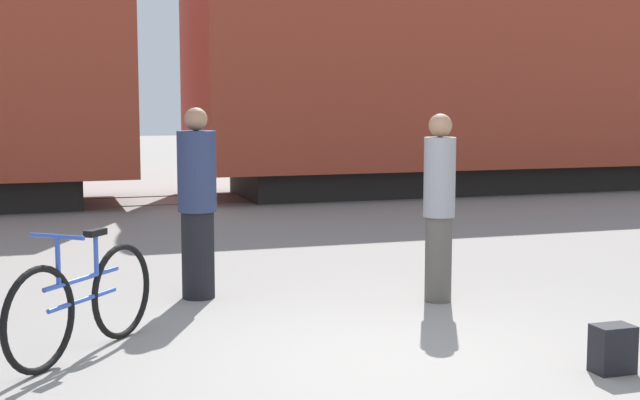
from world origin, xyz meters
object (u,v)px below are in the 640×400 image
(backpack, at_px, (613,349))
(person_in_grey, at_px, (439,206))
(bicycle_blue, at_px, (83,302))
(freight_train, at_px, (161,45))
(person_in_navy, at_px, (197,204))

(backpack, bearing_deg, person_in_grey, 95.07)
(bicycle_blue, bearing_deg, person_in_grey, 13.48)
(freight_train, relative_size, backpack, 146.57)
(person_in_grey, relative_size, backpack, 5.23)
(backpack, bearing_deg, bicycle_blue, 155.51)
(person_in_grey, distance_m, backpack, 2.51)
(bicycle_blue, xyz_separation_m, backpack, (3.51, -1.60, -0.23))
(person_in_grey, xyz_separation_m, backpack, (0.21, -2.39, -0.74))
(freight_train, distance_m, backpack, 11.98)
(person_in_navy, xyz_separation_m, backpack, (2.35, -3.23, -0.75))
(person_in_navy, xyz_separation_m, person_in_grey, (2.14, -0.84, -0.01))
(bicycle_blue, xyz_separation_m, person_in_grey, (3.30, 0.79, 0.51))
(person_in_navy, distance_m, backpack, 4.07)
(person_in_navy, bearing_deg, person_in_grey, 100.46)
(person_in_grey, bearing_deg, bicycle_blue, 26.87)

